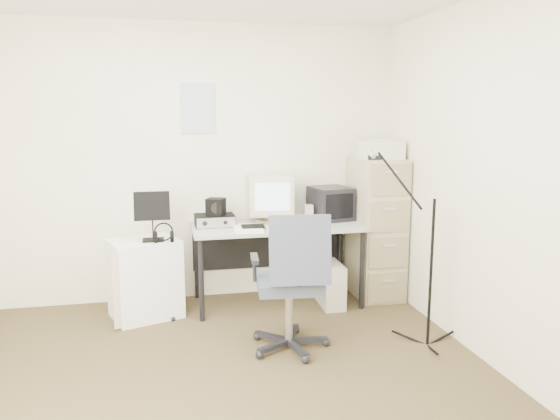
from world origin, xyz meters
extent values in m
cube|color=#393219|center=(0.00, 0.00, -0.01)|extent=(3.60, 3.60, 0.01)
cube|color=white|center=(0.00, 1.80, 1.25)|extent=(3.60, 0.02, 2.50)
cube|color=white|center=(0.00, -1.80, 1.25)|extent=(3.60, 0.02, 2.50)
cube|color=white|center=(1.80, 0.00, 1.25)|extent=(0.02, 3.60, 2.50)
cube|color=white|center=(-0.02, 1.79, 1.75)|extent=(0.30, 0.02, 0.44)
cube|color=tan|center=(1.58, 1.48, 0.65)|extent=(0.40, 0.60, 1.30)
cube|color=beige|center=(1.58, 1.45, 1.38)|extent=(0.46, 0.35, 0.16)
cube|color=#9FA194|center=(0.63, 1.45, 0.36)|extent=(1.50, 0.70, 0.73)
cube|color=beige|center=(0.59, 1.56, 0.94)|extent=(0.42, 0.44, 0.43)
cube|color=black|center=(1.16, 1.58, 0.88)|extent=(0.39, 0.41, 0.30)
cube|color=#C8B696|center=(0.94, 1.54, 0.81)|extent=(0.08, 0.08, 0.15)
cube|color=beige|center=(0.64, 1.30, 0.74)|extent=(0.43, 0.30, 0.02)
cube|color=black|center=(0.91, 1.23, 0.75)|extent=(0.07, 0.12, 0.04)
cube|color=black|center=(0.08, 1.52, 0.78)|extent=(0.35, 0.25, 0.10)
cube|color=black|center=(0.10, 1.50, 0.90)|extent=(0.19, 0.19, 0.15)
cube|color=white|center=(0.35, 1.29, 0.74)|extent=(0.26, 0.34, 0.02)
cube|color=beige|center=(1.09, 1.29, 0.19)|extent=(0.20, 0.42, 0.39)
cube|color=#39414B|center=(0.51, 0.48, 0.52)|extent=(0.66, 0.66, 1.03)
cube|color=white|center=(-0.53, 1.36, 0.33)|extent=(0.65, 0.58, 0.67)
cube|color=black|center=(-0.44, 1.32, 0.88)|extent=(0.29, 0.16, 0.42)
torus|color=black|center=(-0.36, 1.24, 0.72)|extent=(0.19, 0.19, 0.03)
cylinder|color=black|center=(1.54, 0.32, 0.72)|extent=(0.02, 0.02, 1.44)
camera|label=1|loc=(-0.35, -3.20, 1.70)|focal=35.00mm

